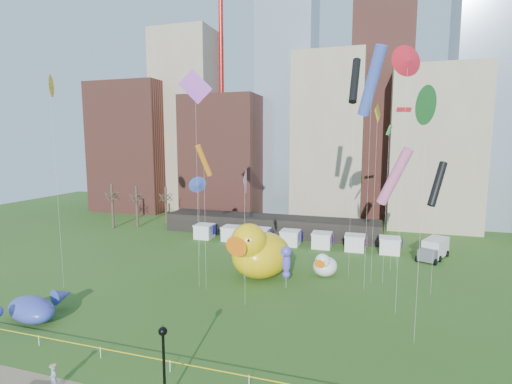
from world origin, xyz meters
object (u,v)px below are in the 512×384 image
(big_duck, at_px, (258,252))
(seahorse_green, at_px, (244,239))
(box_truck, at_px, (434,249))
(woman, at_px, (53,378))
(seahorse_purple, at_px, (286,259))
(small_duck, at_px, (324,265))
(lamppost, at_px, (164,357))
(whale_inflatable, at_px, (34,308))

(big_duck, bearing_deg, seahorse_green, -124.27)
(box_truck, height_order, woman, box_truck)
(seahorse_purple, height_order, woman, seahorse_purple)
(seahorse_green, xyz_separation_m, woman, (-5.39, -23.30, -4.21))
(box_truck, distance_m, woman, 48.47)
(small_duck, distance_m, seahorse_purple, 6.61)
(big_duck, xyz_separation_m, lamppost, (1.00, -23.49, 0.00))
(woman, bearing_deg, box_truck, 69.21)
(lamppost, xyz_separation_m, box_truck, (20.46, 38.43, -1.85))
(small_duck, distance_m, seahorse_green, 10.56)
(lamppost, relative_size, box_truck, 0.78)
(whale_inflatable, bearing_deg, seahorse_purple, 50.56)
(seahorse_green, height_order, lamppost, seahorse_green)
(seahorse_green, distance_m, box_truck, 28.22)
(whale_inflatable, relative_size, lamppost, 1.38)
(big_duck, relative_size, seahorse_purple, 2.06)
(small_duck, height_order, seahorse_green, seahorse_green)
(seahorse_green, xyz_separation_m, seahorse_purple, (5.42, -1.16, -1.70))
(big_duck, height_order, lamppost, big_duck)
(whale_inflatable, relative_size, woman, 4.50)
(small_duck, bearing_deg, lamppost, -93.37)
(seahorse_green, height_order, woman, seahorse_green)
(big_duck, xyz_separation_m, seahorse_purple, (3.93, -2.25, 0.10))
(small_duck, height_order, lamppost, lamppost)
(whale_inflatable, distance_m, box_truck, 49.65)
(big_duck, bearing_deg, box_truck, 54.27)
(whale_inflatable, xyz_separation_m, box_truck, (38.14, 31.79, 0.25))
(seahorse_green, bearing_deg, lamppost, -61.95)
(seahorse_green, distance_m, woman, 24.28)
(small_duck, distance_m, woman, 30.90)
(seahorse_green, distance_m, seahorse_purple, 5.79)
(big_duck, height_order, seahorse_green, big_duck)
(small_duck, xyz_separation_m, lamppost, (-6.58, -26.40, 1.84))
(big_duck, xyz_separation_m, box_truck, (21.46, 14.94, -1.84))
(seahorse_green, distance_m, whale_inflatable, 22.23)
(lamppost, height_order, box_truck, lamppost)
(seahorse_purple, distance_m, lamppost, 21.44)
(whale_inflatable, bearing_deg, big_duck, 60.55)
(seahorse_green, height_order, whale_inflatable, seahorse_green)
(whale_inflatable, height_order, box_truck, box_truck)
(small_duck, bearing_deg, woman, -107.28)
(big_duck, height_order, box_truck, big_duck)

